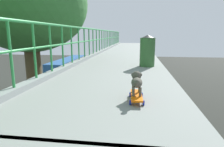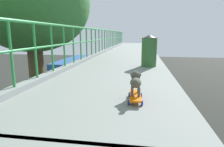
% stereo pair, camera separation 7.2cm
% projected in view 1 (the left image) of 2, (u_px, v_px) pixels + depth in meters
% --- Properties ---
extents(car_white_fifth, '(1.80, 4.40, 1.38)m').
position_uv_depth(car_white_fifth, '(37.00, 123.00, 13.92)').
color(car_white_fifth, silver).
rests_on(car_white_fifth, ground).
extents(car_blue_sixth, '(1.92, 4.22, 1.40)m').
position_uv_depth(car_blue_sixth, '(14.00, 107.00, 16.78)').
color(car_blue_sixth, navy).
rests_on(car_blue_sixth, ground).
extents(car_yellow_cab_seventh, '(1.98, 4.34, 1.54)m').
position_uv_depth(car_yellow_cab_seventh, '(66.00, 98.00, 19.29)').
color(car_yellow_cab_seventh, gold).
rests_on(car_yellow_cab_seventh, ground).
extents(city_bus, '(2.67, 11.95, 3.09)m').
position_uv_depth(city_bus, '(69.00, 67.00, 30.65)').
color(city_bus, '#234E86').
rests_on(city_bus, ground).
extents(roadside_tree_mid, '(4.36, 4.36, 9.83)m').
position_uv_depth(roadside_tree_mid, '(29.00, 8.00, 7.11)').
color(roadside_tree_mid, brown).
rests_on(roadside_tree_mid, ground).
extents(toy_skateboard, '(0.22, 0.54, 0.09)m').
position_uv_depth(toy_skateboard, '(136.00, 96.00, 2.72)').
color(toy_skateboard, '#E96005').
rests_on(toy_skateboard, overpass_deck).
extents(small_dog, '(0.17, 0.40, 0.31)m').
position_uv_depth(small_dog, '(137.00, 81.00, 2.75)').
color(small_dog, '#4A483D').
rests_on(small_dog, toy_skateboard).
extents(litter_bin, '(0.44, 0.44, 0.91)m').
position_uv_depth(litter_bin, '(147.00, 50.00, 5.58)').
color(litter_bin, '#305E2E').
rests_on(litter_bin, overpass_deck).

